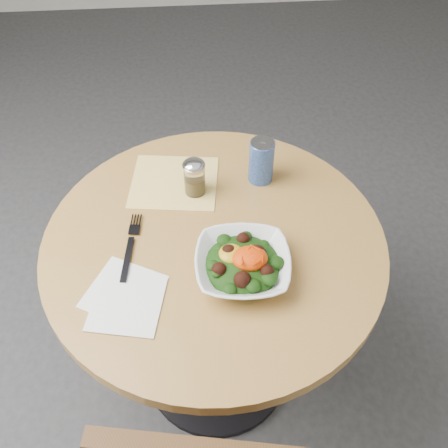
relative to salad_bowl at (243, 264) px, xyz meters
name	(u,v)px	position (x,y,z in m)	size (l,w,h in m)	color
ground	(217,367)	(-0.06, 0.12, -0.78)	(6.00, 6.00, 0.00)	#2D2D30
table	(215,282)	(-0.06, 0.12, -0.23)	(0.90, 0.90, 0.75)	black
cloth_napkin	(174,182)	(-0.16, 0.34, -0.03)	(0.25, 0.23, 0.00)	yellow
paper_napkins	(125,298)	(-0.28, -0.05, -0.03)	(0.22, 0.24, 0.00)	white
salad_bowl	(243,264)	(0.00, 0.00, 0.00)	(0.25, 0.25, 0.09)	white
fork	(131,244)	(-0.28, 0.11, -0.03)	(0.05, 0.22, 0.00)	black
spice_shaker	(194,177)	(-0.10, 0.29, 0.02)	(0.06, 0.06, 0.11)	silver
beverage_can	(261,161)	(0.09, 0.33, 0.03)	(0.07, 0.07, 0.14)	navy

